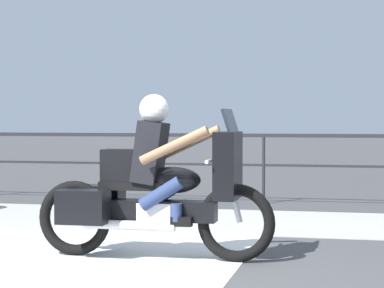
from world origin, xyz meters
name	(u,v)px	position (x,y,z in m)	size (l,w,h in m)	color
ground_plane	(188,273)	(0.00, 0.00, 0.00)	(120.00, 120.00, 0.00)	#424244
sidewalk_band	(244,221)	(0.00, 3.40, 0.01)	(44.00, 2.40, 0.01)	#A8A59E
crosswalk_band	(34,270)	(-1.38, -0.20, 0.00)	(3.58, 6.00, 0.01)	silver
fence_railing	(264,148)	(0.00, 5.56, 0.89)	(36.00, 0.05, 1.13)	#232326
motorcycle	(154,188)	(-0.48, 0.59, 0.70)	(2.39, 0.76, 1.61)	black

